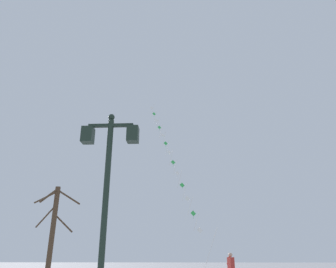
{
  "coord_description": "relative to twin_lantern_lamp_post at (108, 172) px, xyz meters",
  "views": [
    {
      "loc": [
        -0.05,
        -1.05,
        1.49
      ],
      "look_at": [
        -1.09,
        21.59,
        10.31
      ],
      "focal_mm": 33.84,
      "sensor_mm": 36.0,
      "label": 1
    }
  ],
  "objects": [
    {
      "name": "bare_tree",
      "position": [
        -4.39,
        8.03,
        -0.8
      ],
      "size": [
        2.28,
        1.78,
        4.73
      ],
      "color": "#4C3826",
      "rests_on": "ground_plane"
    },
    {
      "name": "kite_train",
      "position": [
        0.88,
        19.82,
        6.23
      ],
      "size": [
        5.73,
        13.4,
        17.98
      ],
      "color": "brown",
      "rests_on": "ground_plane"
    },
    {
      "name": "twin_lantern_lamp_post",
      "position": [
        0.0,
        0.0,
        0.0
      ],
      "size": [
        1.41,
        0.28,
        4.87
      ],
      "color": "#1E2D23",
      "rests_on": "ground_plane"
    }
  ]
}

